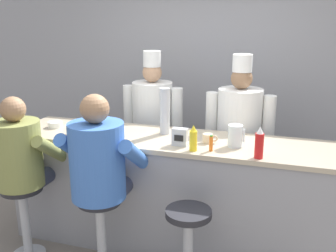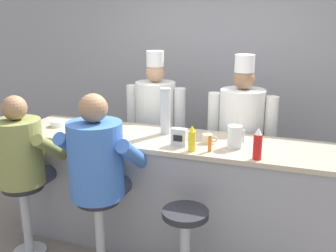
{
  "view_description": "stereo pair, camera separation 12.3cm",
  "coord_description": "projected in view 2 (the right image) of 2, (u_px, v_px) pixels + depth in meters",
  "views": [
    {
      "loc": [
        1.01,
        -2.82,
        2.1
      ],
      "look_at": [
        0.01,
        0.32,
        1.17
      ],
      "focal_mm": 42.0,
      "sensor_mm": 36.0,
      "label": 1
    },
    {
      "loc": [
        1.12,
        -2.78,
        2.1
      ],
      "look_at": [
        0.01,
        0.32,
        1.17
      ],
      "focal_mm": 42.0,
      "sensor_mm": 36.0,
      "label": 2
    }
  ],
  "objects": [
    {
      "name": "wall_back",
      "position": [
        212.0,
        77.0,
        4.9
      ],
      "size": [
        10.0,
        0.06,
        2.7
      ],
      "color": "#99999E",
      "rests_on": "ground_plane"
    },
    {
      "name": "diner_counter",
      "position": [
        168.0,
        191.0,
        3.63
      ],
      "size": [
        2.93,
        0.71,
        1.05
      ],
      "color": "gray",
      "rests_on": "ground_plane"
    },
    {
      "name": "ketchup_bottle_red",
      "position": [
        258.0,
        145.0,
        2.94
      ],
      "size": [
        0.07,
        0.07,
        0.25
      ],
      "color": "red",
      "rests_on": "diner_counter"
    },
    {
      "name": "mustard_bottle_yellow",
      "position": [
        192.0,
        139.0,
        3.13
      ],
      "size": [
        0.06,
        0.06,
        0.21
      ],
      "color": "yellow",
      "rests_on": "diner_counter"
    },
    {
      "name": "hot_sauce_bottle_orange",
      "position": [
        210.0,
        144.0,
        3.12
      ],
      "size": [
        0.03,
        0.03,
        0.13
      ],
      "color": "orange",
      "rests_on": "diner_counter"
    },
    {
      "name": "water_pitcher_clear",
      "position": [
        235.0,
        137.0,
        3.22
      ],
      "size": [
        0.14,
        0.12,
        0.18
      ],
      "color": "silver",
      "rests_on": "diner_counter"
    },
    {
      "name": "breakfast_plate",
      "position": [
        82.0,
        132.0,
        3.62
      ],
      "size": [
        0.26,
        0.26,
        0.05
      ],
      "color": "white",
      "rests_on": "diner_counter"
    },
    {
      "name": "cereal_bowl",
      "position": [
        58.0,
        123.0,
        3.85
      ],
      "size": [
        0.14,
        0.14,
        0.06
      ],
      "color": "white",
      "rests_on": "diner_counter"
    },
    {
      "name": "coffee_mug_tan",
      "position": [
        208.0,
        139.0,
        3.34
      ],
      "size": [
        0.13,
        0.09,
        0.08
      ],
      "color": "beige",
      "rests_on": "diner_counter"
    },
    {
      "name": "cup_stack_steel",
      "position": [
        165.0,
        111.0,
        3.56
      ],
      "size": [
        0.1,
        0.1,
        0.42
      ],
      "color": "#B7BABF",
      "rests_on": "diner_counter"
    },
    {
      "name": "napkin_dispenser_chrome",
      "position": [
        179.0,
        137.0,
        3.27
      ],
      "size": [
        0.13,
        0.08,
        0.15
      ],
      "color": "silver",
      "rests_on": "diner_counter"
    },
    {
      "name": "diner_seated_olive",
      "position": [
        22.0,
        157.0,
        3.38
      ],
      "size": [
        0.61,
        0.6,
        1.46
      ],
      "color": "#B2B5BA",
      "rests_on": "ground_plane"
    },
    {
      "name": "diner_seated_blue",
      "position": [
        99.0,
        164.0,
        3.14
      ],
      "size": [
        0.66,
        0.65,
        1.53
      ],
      "color": "#B2B5BA",
      "rests_on": "ground_plane"
    },
    {
      "name": "empty_stool_round",
      "position": [
        185.0,
        237.0,
        3.0
      ],
      "size": [
        0.35,
        0.35,
        0.69
      ],
      "color": "#B2B5BA",
      "rests_on": "ground_plane"
    },
    {
      "name": "cook_in_whites_near",
      "position": [
        156.0,
        123.0,
        4.33
      ],
      "size": [
        0.68,
        0.43,
        1.74
      ],
      "color": "#232328",
      "rests_on": "ground_plane"
    },
    {
      "name": "cook_in_whites_far",
      "position": [
        241.0,
        135.0,
        3.88
      ],
      "size": [
        0.68,
        0.44,
        1.74
      ],
      "color": "#232328",
      "rests_on": "ground_plane"
    }
  ]
}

